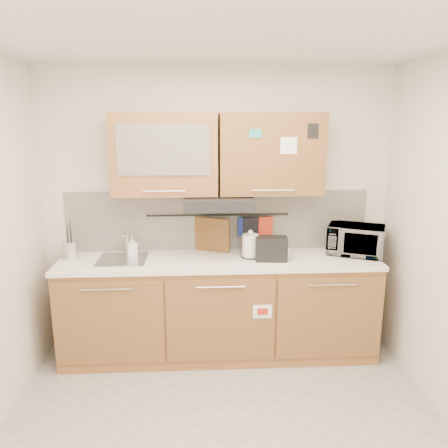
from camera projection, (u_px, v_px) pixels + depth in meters
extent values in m
plane|color=#9E9993|center=(227.00, 444.00, 2.92)|extent=(3.20, 3.20, 0.00)
plane|color=white|center=(228.00, 27.00, 2.32)|extent=(3.20, 3.20, 0.00)
plane|color=silver|center=(218.00, 210.00, 4.08)|extent=(3.20, 0.00, 3.20)
cube|color=#A26639|center=(219.00, 308.00, 3.99)|extent=(2.80, 0.60, 0.88)
cube|color=black|center=(219.00, 347.00, 4.08)|extent=(2.80, 0.54, 0.10)
cube|color=brown|center=(109.00, 323.00, 3.63)|extent=(0.91, 0.02, 0.74)
cylinder|color=silver|center=(106.00, 290.00, 3.53)|extent=(0.41, 0.01, 0.01)
cube|color=brown|center=(221.00, 321.00, 3.68)|extent=(0.91, 0.02, 0.74)
cylinder|color=silver|center=(221.00, 287.00, 3.58)|extent=(0.41, 0.01, 0.01)
cube|color=brown|center=(330.00, 318.00, 3.73)|extent=(0.91, 0.02, 0.74)
cylinder|color=silver|center=(333.00, 285.00, 3.63)|extent=(0.41, 0.01, 0.01)
cube|color=white|center=(219.00, 261.00, 3.87)|extent=(2.82, 0.62, 0.04)
cube|color=silver|center=(218.00, 220.00, 4.09)|extent=(2.80, 0.02, 0.56)
cube|color=#A26639|center=(165.00, 154.00, 3.76)|extent=(0.90, 0.35, 0.70)
cube|color=silver|center=(163.00, 150.00, 3.57)|extent=(0.76, 0.02, 0.42)
cube|color=brown|center=(271.00, 154.00, 3.81)|extent=(0.90, 0.35, 0.70)
cube|color=white|center=(289.00, 146.00, 3.62)|extent=(0.14, 0.00, 0.14)
cube|color=black|center=(219.00, 202.00, 3.81)|extent=(0.60, 0.46, 0.10)
cube|color=silver|center=(123.00, 260.00, 3.83)|extent=(0.42, 0.40, 0.03)
cylinder|color=silver|center=(127.00, 242.00, 3.96)|extent=(0.03, 0.03, 0.24)
cylinder|color=silver|center=(125.00, 233.00, 3.86)|extent=(0.02, 0.18, 0.02)
cylinder|color=black|center=(218.00, 215.00, 4.04)|extent=(1.30, 0.02, 0.02)
cylinder|color=silver|center=(71.00, 250.00, 3.83)|extent=(0.16, 0.16, 0.17)
cylinder|color=black|center=(68.00, 242.00, 3.82)|extent=(0.01, 0.01, 0.31)
cylinder|color=black|center=(72.00, 245.00, 3.80)|extent=(0.01, 0.01, 0.28)
cylinder|color=black|center=(71.00, 241.00, 3.83)|extent=(0.01, 0.01, 0.33)
cylinder|color=black|center=(68.00, 247.00, 3.80)|extent=(0.01, 0.01, 0.24)
cylinder|color=white|center=(250.00, 246.00, 3.88)|extent=(0.16, 0.16, 0.21)
sphere|color=white|center=(250.00, 232.00, 3.85)|extent=(0.05, 0.05, 0.05)
cube|color=white|center=(261.00, 245.00, 3.87)|extent=(0.02, 0.03, 0.13)
cylinder|color=black|center=(250.00, 257.00, 3.90)|extent=(0.16, 0.16, 0.01)
cube|color=black|center=(271.00, 249.00, 3.81)|extent=(0.28, 0.18, 0.21)
cube|color=black|center=(266.00, 238.00, 3.79)|extent=(0.09, 0.13, 0.01)
cube|color=black|center=(277.00, 238.00, 3.79)|extent=(0.09, 0.13, 0.01)
imported|color=#999999|center=(356.00, 240.00, 3.97)|extent=(0.58, 0.50, 0.27)
imported|color=#999999|center=(132.00, 246.00, 3.93)|extent=(0.10, 0.10, 0.19)
cube|color=brown|center=(210.00, 242.00, 4.08)|extent=(0.36, 0.17, 0.47)
cube|color=navy|center=(243.00, 226.00, 4.06)|extent=(0.11, 0.03, 0.18)
cube|color=black|center=(251.00, 230.00, 4.07)|extent=(0.16, 0.06, 0.24)
cube|color=red|center=(265.00, 226.00, 4.07)|extent=(0.14, 0.07, 0.17)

